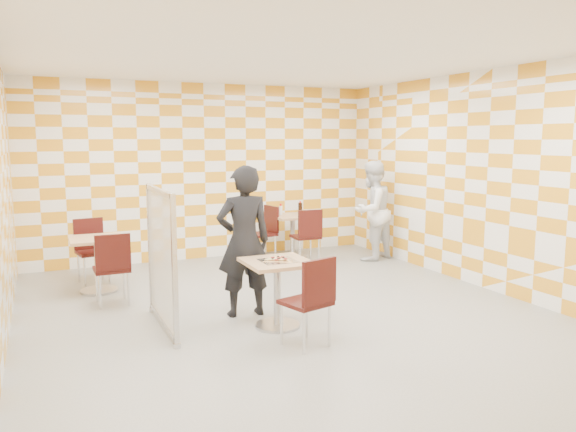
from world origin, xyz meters
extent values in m
plane|color=gray|center=(0.00, 0.00, 0.00)|extent=(7.00, 7.00, 0.00)
plane|color=white|center=(0.00, 0.00, 3.00)|extent=(7.00, 7.00, 0.00)
plane|color=white|center=(0.00, 3.50, 1.50)|extent=(6.00, 0.00, 6.00)
plane|color=white|center=(3.00, 0.00, 1.50)|extent=(0.00, 7.00, 7.00)
cube|color=tan|center=(-0.28, -0.37, 0.73)|extent=(0.70, 0.70, 0.04)
cylinder|color=#A5A5AA|center=(-0.28, -0.37, 0.37)|extent=(0.08, 0.08, 0.70)
cylinder|color=#A5A5AA|center=(-0.28, -0.37, 0.01)|extent=(0.50, 0.50, 0.03)
cube|color=tan|center=(1.38, 2.90, 0.73)|extent=(0.70, 0.70, 0.04)
cylinder|color=#A5A5AA|center=(1.38, 2.90, 0.37)|extent=(0.08, 0.08, 0.70)
cylinder|color=#A5A5AA|center=(1.38, 2.90, 0.01)|extent=(0.50, 0.50, 0.03)
cube|color=tan|center=(-1.95, 1.95, 0.73)|extent=(0.70, 0.70, 0.04)
cylinder|color=#A5A5AA|center=(-1.95, 1.95, 0.37)|extent=(0.08, 0.08, 0.70)
cylinder|color=#A5A5AA|center=(-1.95, 1.95, 0.01)|extent=(0.50, 0.50, 0.03)
cube|color=#360D0A|center=(-0.25, -1.01, 0.45)|extent=(0.52, 0.52, 0.04)
cube|color=#360D0A|center=(-0.19, -1.20, 0.70)|extent=(0.41, 0.15, 0.45)
cylinder|color=silver|center=(-0.13, -0.80, 0.21)|extent=(0.03, 0.03, 0.43)
cylinder|color=silver|center=(-0.46, -0.89, 0.21)|extent=(0.03, 0.03, 0.43)
cylinder|color=silver|center=(-0.04, -1.13, 0.21)|extent=(0.03, 0.03, 0.43)
cylinder|color=silver|center=(-0.36, -1.22, 0.21)|extent=(0.03, 0.03, 0.43)
cube|color=#360D0A|center=(1.38, 2.38, 0.45)|extent=(0.44, 0.44, 0.04)
cube|color=#360D0A|center=(1.37, 2.18, 0.70)|extent=(0.42, 0.06, 0.45)
cylinder|color=silver|center=(1.56, 2.54, 0.21)|extent=(0.03, 0.03, 0.43)
cylinder|color=silver|center=(1.22, 2.55, 0.21)|extent=(0.03, 0.03, 0.43)
cylinder|color=silver|center=(1.55, 2.20, 0.21)|extent=(0.03, 0.03, 0.43)
cylinder|color=silver|center=(1.21, 2.21, 0.21)|extent=(0.03, 0.03, 0.43)
cube|color=#360D0A|center=(0.81, 2.91, 0.45)|extent=(0.49, 0.49, 0.04)
cube|color=#360D0A|center=(1.00, 2.94, 0.70)|extent=(0.11, 0.42, 0.45)
cylinder|color=silver|center=(0.61, 3.04, 0.21)|extent=(0.03, 0.03, 0.43)
cylinder|color=silver|center=(0.67, 2.71, 0.21)|extent=(0.03, 0.03, 0.43)
cylinder|color=silver|center=(0.94, 3.10, 0.21)|extent=(0.03, 0.03, 0.43)
cylinder|color=silver|center=(1.00, 2.77, 0.21)|extent=(0.03, 0.03, 0.43)
cube|color=#360D0A|center=(-1.85, 1.26, 0.45)|extent=(0.43, 0.43, 0.04)
cube|color=#360D0A|center=(-1.85, 1.06, 0.70)|extent=(0.42, 0.05, 0.45)
cylinder|color=silver|center=(-1.68, 1.44, 0.21)|extent=(0.03, 0.03, 0.43)
cylinder|color=silver|center=(-2.02, 1.43, 0.21)|extent=(0.03, 0.03, 0.43)
cylinder|color=silver|center=(-1.68, 1.10, 0.21)|extent=(0.03, 0.03, 0.43)
cylinder|color=silver|center=(-2.02, 1.09, 0.21)|extent=(0.03, 0.03, 0.43)
cube|color=#360D0A|center=(-1.97, 2.44, 0.45)|extent=(0.49, 0.49, 0.04)
cube|color=#360D0A|center=(-2.00, 2.64, 0.70)|extent=(0.42, 0.11, 0.45)
cylinder|color=silver|center=(-2.11, 2.24, 0.21)|extent=(0.03, 0.03, 0.43)
cylinder|color=silver|center=(-1.77, 2.30, 0.21)|extent=(0.03, 0.03, 0.43)
cylinder|color=silver|center=(-2.17, 2.58, 0.21)|extent=(0.03, 0.03, 0.43)
cylinder|color=silver|center=(-1.83, 2.64, 0.21)|extent=(0.03, 0.03, 0.43)
cube|color=white|center=(-1.45, 0.10, 0.80)|extent=(0.02, 1.30, 1.40)
cube|color=#B2B2B7|center=(-1.45, 0.10, 1.52)|extent=(0.05, 1.30, 0.05)
cube|color=#B2B2B7|center=(-1.45, 0.10, 0.08)|extent=(0.05, 1.30, 0.05)
cube|color=#B2B2B7|center=(-1.45, -0.55, 0.80)|extent=(0.05, 0.05, 1.50)
cylinder|color=#B2B2B7|center=(-1.45, -0.55, 0.03)|extent=(0.08, 0.08, 0.05)
cube|color=#B2B2B7|center=(-1.45, 0.75, 0.80)|extent=(0.05, 0.05, 1.50)
cylinder|color=#B2B2B7|center=(-1.45, 0.75, 0.03)|extent=(0.08, 0.08, 0.05)
imported|color=black|center=(-0.47, 0.18, 0.89)|extent=(0.67, 0.47, 1.77)
imported|color=white|center=(2.55, 2.20, 0.85)|extent=(1.01, 0.91, 1.70)
cube|color=silver|center=(-0.28, -0.39, 0.75)|extent=(0.38, 0.34, 0.01)
cone|color=tan|center=(-0.28, -0.39, 0.77)|extent=(0.40, 0.40, 0.02)
cone|color=#F2D88C|center=(-0.28, -0.37, 0.78)|extent=(0.33, 0.33, 0.01)
cylinder|color=maroon|center=(-0.34, -0.49, 0.79)|extent=(0.04, 0.04, 0.01)
cylinder|color=maroon|center=(-0.23, -0.48, 0.79)|extent=(0.04, 0.04, 0.01)
cylinder|color=maroon|center=(-0.28, -0.41, 0.79)|extent=(0.04, 0.04, 0.01)
cylinder|color=maroon|center=(-0.33, -0.36, 0.79)|extent=(0.04, 0.04, 0.01)
cylinder|color=maroon|center=(-0.22, -0.38, 0.79)|extent=(0.04, 0.04, 0.01)
torus|color=black|center=(-0.23, -0.42, 0.79)|extent=(0.03, 0.03, 0.01)
torus|color=black|center=(-0.30, -0.45, 0.79)|extent=(0.03, 0.03, 0.01)
torus|color=black|center=(-0.26, -0.35, 0.79)|extent=(0.03, 0.03, 0.01)
torus|color=black|center=(-0.35, -0.41, 0.79)|extent=(0.03, 0.03, 0.01)
cylinder|color=white|center=(1.20, 3.00, 0.83)|extent=(0.06, 0.06, 0.16)
cylinder|color=red|center=(1.20, 3.00, 0.93)|extent=(0.04, 0.04, 0.04)
cylinder|color=black|center=(1.56, 2.97, 0.85)|extent=(0.07, 0.07, 0.20)
cylinder|color=red|center=(1.56, 2.97, 0.96)|extent=(0.03, 0.03, 0.03)
camera|label=1|loc=(-2.61, -5.91, 2.08)|focal=35.00mm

